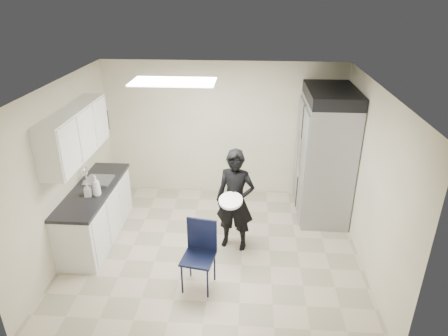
# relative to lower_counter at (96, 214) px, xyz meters

# --- Properties ---
(floor) EXTENTS (4.50, 4.50, 0.00)m
(floor) POSITION_rel_lower_counter_xyz_m (1.95, -0.20, -0.43)
(floor) COLOR tan
(floor) RESTS_ON ground
(ceiling) EXTENTS (4.50, 4.50, 0.00)m
(ceiling) POSITION_rel_lower_counter_xyz_m (1.95, -0.20, 2.17)
(ceiling) COLOR white
(ceiling) RESTS_ON back_wall
(back_wall) EXTENTS (4.50, 0.00, 4.50)m
(back_wall) POSITION_rel_lower_counter_xyz_m (1.95, 1.80, 0.87)
(back_wall) COLOR beige
(back_wall) RESTS_ON floor
(left_wall) EXTENTS (0.00, 4.00, 4.00)m
(left_wall) POSITION_rel_lower_counter_xyz_m (-0.30, -0.20, 0.87)
(left_wall) COLOR beige
(left_wall) RESTS_ON floor
(right_wall) EXTENTS (0.00, 4.00, 4.00)m
(right_wall) POSITION_rel_lower_counter_xyz_m (4.20, -0.20, 0.87)
(right_wall) COLOR beige
(right_wall) RESTS_ON floor
(ceiling_panel) EXTENTS (1.20, 0.60, 0.02)m
(ceiling_panel) POSITION_rel_lower_counter_xyz_m (1.35, 0.20, 2.14)
(ceiling_panel) COLOR white
(ceiling_panel) RESTS_ON ceiling
(lower_counter) EXTENTS (0.60, 1.90, 0.86)m
(lower_counter) POSITION_rel_lower_counter_xyz_m (0.00, 0.00, 0.00)
(lower_counter) COLOR silver
(lower_counter) RESTS_ON floor
(countertop) EXTENTS (0.64, 1.95, 0.05)m
(countertop) POSITION_rel_lower_counter_xyz_m (0.00, 0.00, 0.46)
(countertop) COLOR black
(countertop) RESTS_ON lower_counter
(sink) EXTENTS (0.42, 0.40, 0.14)m
(sink) POSITION_rel_lower_counter_xyz_m (0.02, 0.25, 0.44)
(sink) COLOR gray
(sink) RESTS_ON countertop
(faucet) EXTENTS (0.02, 0.02, 0.24)m
(faucet) POSITION_rel_lower_counter_xyz_m (-0.18, 0.25, 0.59)
(faucet) COLOR silver
(faucet) RESTS_ON countertop
(upper_cabinets) EXTENTS (0.35, 1.80, 0.75)m
(upper_cabinets) POSITION_rel_lower_counter_xyz_m (-0.13, 0.00, 1.40)
(upper_cabinets) COLOR silver
(upper_cabinets) RESTS_ON left_wall
(towel_dispenser) EXTENTS (0.22, 0.30, 0.35)m
(towel_dispenser) POSITION_rel_lower_counter_xyz_m (-0.19, 1.15, 1.19)
(towel_dispenser) COLOR black
(towel_dispenser) RESTS_ON left_wall
(notice_sticker_left) EXTENTS (0.00, 0.12, 0.07)m
(notice_sticker_left) POSITION_rel_lower_counter_xyz_m (-0.29, -0.10, 0.79)
(notice_sticker_left) COLOR yellow
(notice_sticker_left) RESTS_ON left_wall
(notice_sticker_right) EXTENTS (0.00, 0.12, 0.07)m
(notice_sticker_right) POSITION_rel_lower_counter_xyz_m (-0.29, 0.10, 0.75)
(notice_sticker_right) COLOR yellow
(notice_sticker_right) RESTS_ON left_wall
(commercial_fridge) EXTENTS (0.80, 1.35, 2.10)m
(commercial_fridge) POSITION_rel_lower_counter_xyz_m (3.78, 1.07, 0.62)
(commercial_fridge) COLOR gray
(commercial_fridge) RESTS_ON floor
(fridge_compressor) EXTENTS (0.80, 1.35, 0.20)m
(fridge_compressor) POSITION_rel_lower_counter_xyz_m (3.78, 1.07, 1.77)
(fridge_compressor) COLOR black
(fridge_compressor) RESTS_ON commercial_fridge
(folding_chair) EXTENTS (0.49, 0.49, 0.95)m
(folding_chair) POSITION_rel_lower_counter_xyz_m (1.81, -1.08, 0.04)
(folding_chair) COLOR black
(folding_chair) RESTS_ON floor
(man_tuxedo) EXTENTS (0.68, 0.53, 1.65)m
(man_tuxedo) POSITION_rel_lower_counter_xyz_m (2.27, -0.09, 0.39)
(man_tuxedo) COLOR black
(man_tuxedo) RESTS_ON floor
(bucket_lid) EXTENTS (0.42, 0.42, 0.04)m
(bucket_lid) POSITION_rel_lower_counter_xyz_m (2.21, -0.34, 0.53)
(bucket_lid) COLOR silver
(bucket_lid) RESTS_ON man_tuxedo
(soap_bottle_a) EXTENTS (0.18, 0.18, 0.33)m
(soap_bottle_a) POSITION_rel_lower_counter_xyz_m (0.17, -0.21, 0.64)
(soap_bottle_a) COLOR white
(soap_bottle_a) RESTS_ON countertop
(soap_bottle_b) EXTENTS (0.11, 0.11, 0.21)m
(soap_bottle_b) POSITION_rel_lower_counter_xyz_m (0.04, -0.25, 0.59)
(soap_bottle_b) COLOR silver
(soap_bottle_b) RESTS_ON countertop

